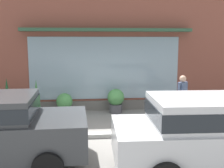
% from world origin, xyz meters
% --- Properties ---
extents(ground_plane, '(60.00, 60.00, 0.00)m').
position_xyz_m(ground_plane, '(0.00, 0.00, 0.00)').
color(ground_plane, gray).
extents(curb_strip, '(14.00, 0.24, 0.12)m').
position_xyz_m(curb_strip, '(0.00, -0.20, 0.06)').
color(curb_strip, '#B2B2AD').
rests_on(curb_strip, ground_plane).
extents(storefront, '(14.00, 0.81, 5.47)m').
position_xyz_m(storefront, '(-0.00, 3.19, 2.69)').
color(storefront, brown).
rests_on(storefront, ground_plane).
extents(fire_hydrant, '(0.39, 0.35, 0.88)m').
position_xyz_m(fire_hydrant, '(1.38, 1.02, 0.45)').
color(fire_hydrant, red).
rests_on(fire_hydrant, ground_plane).
extents(pedestrian_with_handbag, '(0.55, 0.42, 1.58)m').
position_xyz_m(pedestrian_with_handbag, '(2.26, 0.86, 0.91)').
color(pedestrian_with_handbag, '#475675').
rests_on(pedestrian_with_handbag, ground_plane).
extents(parked_car_silver, '(4.39, 2.06, 1.57)m').
position_xyz_m(parked_car_silver, '(1.76, -2.53, 0.89)').
color(parked_car_silver, silver).
rests_on(parked_car_silver, ground_plane).
extents(potted_plant_low_front, '(0.59, 0.59, 0.77)m').
position_xyz_m(potted_plant_low_front, '(-1.62, 2.48, 0.42)').
color(potted_plant_low_front, '#4C4C51').
rests_on(potted_plant_low_front, ground_plane).
extents(potted_plant_near_hydrant, '(0.63, 0.63, 0.90)m').
position_xyz_m(potted_plant_near_hydrant, '(0.29, 2.48, 0.49)').
color(potted_plant_near_hydrant, '#4C4C51').
rests_on(potted_plant_near_hydrant, ground_plane).
extents(potted_plant_trailing_edge, '(0.28, 0.28, 1.31)m').
position_xyz_m(potted_plant_trailing_edge, '(-2.58, 2.34, 0.63)').
color(potted_plant_trailing_edge, '#33473D').
rests_on(potted_plant_trailing_edge, ground_plane).
extents(potted_plant_window_right, '(0.30, 0.30, 1.35)m').
position_xyz_m(potted_plant_window_right, '(-3.66, 2.58, 0.64)').
color(potted_plant_window_right, '#4C4C51').
rests_on(potted_plant_window_right, ground_plane).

